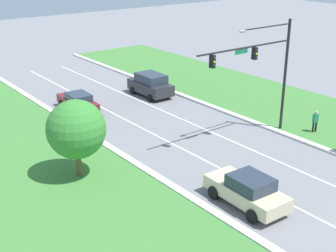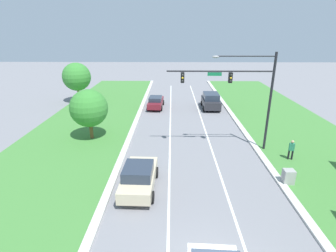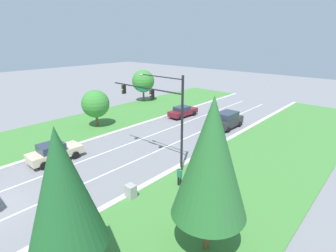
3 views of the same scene
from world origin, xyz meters
name	(u,v)px [view 1 (image 1 of 3)]	position (x,y,z in m)	size (l,w,h in m)	color
traffic_signal_mast	(264,62)	(3.87, 12.65, 5.42)	(8.43, 0.41, 8.11)	black
champagne_sedan	(247,190)	(-3.72, 6.52, 0.88)	(2.27, 4.74, 1.74)	beige
charcoal_suv	(151,85)	(3.44, 25.33, 1.04)	(2.31, 4.64, 2.04)	#28282D
burgundy_sedan	(78,102)	(-3.76, 25.50, 0.79)	(2.13, 4.77, 1.54)	maroon
pedestrian	(315,121)	(7.66, 10.68, 0.94)	(0.42, 0.29, 1.69)	black
oak_near_left_tree	(76,129)	(-9.17, 14.80, 2.99)	(3.44, 3.44, 4.72)	brown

